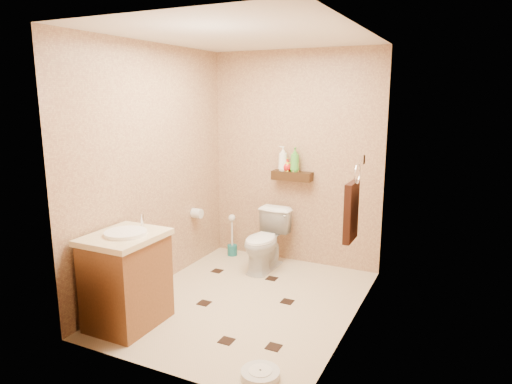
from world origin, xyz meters
The scene contains 19 objects.
ground centered at (0.00, 0.00, 0.00)m, with size 2.50×2.50×0.00m, color #CCB295.
wall_back centered at (0.00, 1.25, 1.20)m, with size 2.00×0.04×2.40m, color tan.
wall_front centered at (0.00, -1.25, 1.20)m, with size 2.00×0.04×2.40m, color tan.
wall_left centered at (-1.00, 0.00, 1.20)m, with size 0.04×2.50×2.40m, color tan.
wall_right centered at (1.00, 0.00, 1.20)m, with size 0.04×2.50×2.40m, color tan.
ceiling centered at (0.00, 0.00, 2.40)m, with size 2.00×2.50×0.02m, color silver.
wall_shelf centered at (0.00, 1.17, 1.02)m, with size 0.46×0.14×0.10m, color #361E0E.
floor_accents centered at (0.03, -0.03, 0.00)m, with size 1.30×1.41×0.01m.
toilet centered at (-0.17, 0.83, 0.33)m, with size 0.37×0.65×0.67m, color white.
vanity centered at (-0.70, -0.80, 0.41)m, with size 0.54×0.65×0.92m.
bathroom_scale centered at (0.63, -1.01, 0.03)m, with size 0.31×0.31×0.05m.
toilet_brush centered at (-0.72, 1.07, 0.18)m, with size 0.12×0.12×0.51m.
towel_ring centered at (0.91, 0.25, 0.95)m, with size 0.12×0.30×0.76m.
toilet_paper centered at (-0.94, 0.65, 0.60)m, with size 0.12×0.11×0.12m.
bottle_a centered at (-0.11, 1.17, 1.21)m, with size 0.11×0.11×0.28m, color white.
bottle_b centered at (-0.06, 1.17, 1.14)m, with size 0.07×0.07×0.15m, color #FFFC35.
bottle_c centered at (-0.06, 1.17, 1.14)m, with size 0.11×0.11×0.14m, color red.
bottle_d centered at (0.03, 1.17, 1.21)m, with size 0.11×0.11×0.27m, color green.
bottle_e centered at (0.03, 1.17, 1.15)m, with size 0.07×0.07×0.15m, color #FCB154.
Camera 1 is at (1.83, -3.55, 1.91)m, focal length 32.00 mm.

